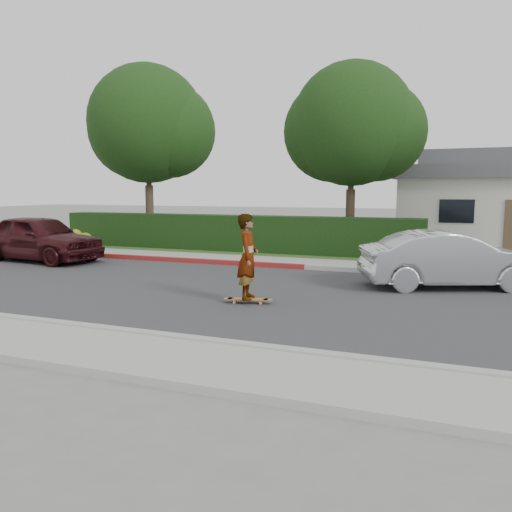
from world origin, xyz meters
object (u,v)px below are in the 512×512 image
object	(u,v)px
skateboarder	(248,257)
car_silver	(450,260)
car_maroon	(40,238)
skateboard	(248,299)

from	to	relation	value
skateboarder	car_silver	world-z (taller)	skateboarder
car_silver	car_maroon	xyz separation A→B (m)	(-13.49, 0.13, 0.09)
skateboard	car_maroon	world-z (taller)	car_maroon
skateboarder	car_silver	distance (m)	5.44
skateboard	car_maroon	bearing A→B (deg)	145.36
skateboard	car_maroon	size ratio (longest dim) A/B	0.23
skateboard	skateboarder	world-z (taller)	skateboarder
skateboarder	car_maroon	distance (m)	10.04
skateboard	car_silver	size ratio (longest dim) A/B	0.25
skateboarder	car_silver	bearing A→B (deg)	-61.96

